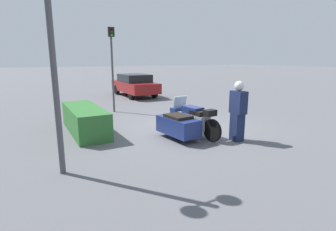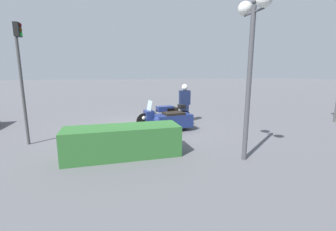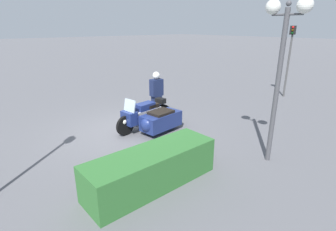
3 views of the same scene
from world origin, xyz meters
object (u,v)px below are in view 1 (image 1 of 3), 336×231
(traffic_light_near, at_px, (112,58))
(police_motorcycle, at_px, (183,122))
(hedge_bush_curbside, at_px, (85,120))
(twin_lamp_post, at_px, (49,20))
(parked_car_background, at_px, (135,85))
(officer_rider, at_px, (238,110))

(traffic_light_near, bearing_deg, police_motorcycle, 11.46)
(police_motorcycle, relative_size, hedge_bush_curbside, 0.79)
(police_motorcycle, bearing_deg, twin_lamp_post, 100.21)
(traffic_light_near, relative_size, parked_car_background, 0.86)
(officer_rider, xyz_separation_m, twin_lamp_post, (0.05, 4.81, 2.14))
(officer_rider, relative_size, hedge_bush_curbside, 0.57)
(twin_lamp_post, distance_m, parked_car_background, 12.01)
(officer_rider, height_order, twin_lamp_post, twin_lamp_post)
(twin_lamp_post, bearing_deg, traffic_light_near, -26.87)
(officer_rider, distance_m, traffic_light_near, 6.36)
(hedge_bush_curbside, relative_size, parked_car_background, 0.71)
(police_motorcycle, relative_size, twin_lamp_post, 0.61)
(officer_rider, bearing_deg, hedge_bush_curbside, -35.88)
(hedge_bush_curbside, bearing_deg, police_motorcycle, -127.70)
(hedge_bush_curbside, distance_m, twin_lamp_post, 4.19)
(police_motorcycle, relative_size, officer_rider, 1.38)
(police_motorcycle, height_order, officer_rider, officer_rider)
(twin_lamp_post, height_order, parked_car_background, twin_lamp_post)
(twin_lamp_post, bearing_deg, hedge_bush_curbside, -19.82)
(hedge_bush_curbside, bearing_deg, twin_lamp_post, 160.18)
(hedge_bush_curbside, relative_size, twin_lamp_post, 0.77)
(police_motorcycle, height_order, traffic_light_near, traffic_light_near)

